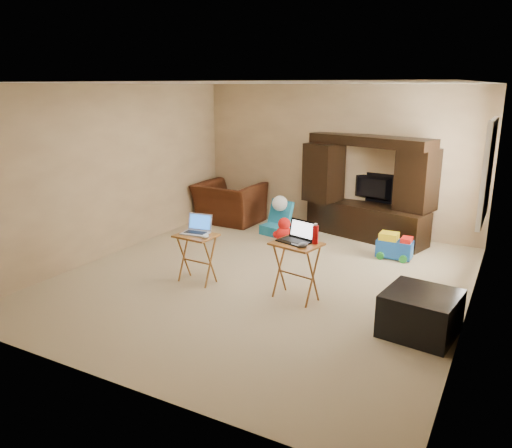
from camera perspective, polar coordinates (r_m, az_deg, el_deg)
The scene contains 22 objects.
floor at distance 6.66m, azimuth 0.82°, elevation -6.24°, with size 5.50×5.50×0.00m, color tan.
ceiling at distance 6.19m, azimuth 0.91°, elevation 15.80°, with size 5.50×5.50×0.00m, color silver.
wall_back at distance 8.81m, azimuth 9.20°, elevation 7.37°, with size 5.00×5.00×0.00m, color tan.
wall_front at distance 4.14m, azimuth -16.98°, elevation -2.33°, with size 5.00×5.00×0.00m, color tan.
wall_left at distance 7.76m, azimuth -15.84°, elevation 5.90°, with size 5.50×5.50×0.00m, color tan.
wall_right at distance 5.64m, azimuth 24.05°, elevation 1.66°, with size 5.50×5.50×0.00m, color tan.
window_pane at distance 7.13m, azimuth 25.10°, elevation 5.44°, with size 1.20×1.20×0.00m, color white.
window_frame at distance 7.14m, azimuth 24.94°, elevation 5.46°, with size 0.06×1.14×1.34m, color white.
entertainment_center at distance 8.41m, azimuth 12.64°, elevation 4.04°, with size 2.08×0.52×1.70m, color black.
television at distance 8.61m, azimuth 13.00°, elevation 4.04°, with size 0.86×0.11×0.50m, color black.
recliner at distance 9.29m, azimuth -3.08°, elevation 2.42°, with size 1.13×0.99×0.73m, color #451F0E.
child_rocker at distance 8.54m, azimuth 2.35°, elevation 0.71°, with size 0.43×0.50×0.58m, color teal, non-canonical shape.
plush_toy at distance 8.08m, azimuth 3.24°, elevation -0.71°, with size 0.39×0.32×0.43m, color red, non-canonical shape.
push_toy at distance 7.64m, azimuth 15.56°, elevation -2.40°, with size 0.52×0.37×0.39m, color blue, non-canonical shape.
ottoman at distance 5.44m, azimuth 18.28°, elevation -9.66°, with size 0.70×0.70×0.45m, color black.
tray_table_left at distance 6.49m, azimuth -6.78°, elevation -3.93°, with size 0.49×0.39×0.64m, color #A05E26.
tray_table_right at distance 5.95m, azimuth 4.58°, elevation -5.40°, with size 0.54×0.43×0.70m, color #A05D26.
laptop_left at distance 6.40m, azimuth -6.97°, elevation -0.09°, with size 0.33×0.28×0.24m, color #ACABB0.
laptop_right at distance 5.83m, azimuth 4.40°, elevation -0.94°, with size 0.37×0.30×0.24m, color black.
mouse_left at distance 6.22m, azimuth -5.81°, elevation -1.39°, with size 0.08×0.13×0.05m, color silver.
mouse_right at distance 5.67m, azimuth 5.37°, elevation -2.41°, with size 0.09×0.14×0.06m, color #393A3E.
water_bottle at distance 5.80m, azimuth 6.81°, elevation -1.22°, with size 0.07×0.07×0.22m, color red.
Camera 1 is at (2.85, -5.49, 2.47)m, focal length 35.00 mm.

